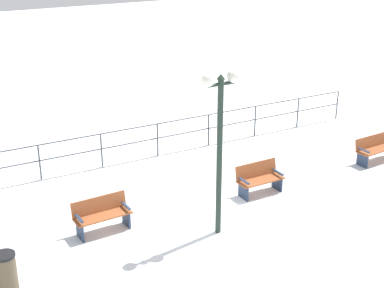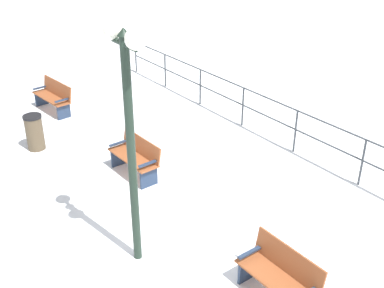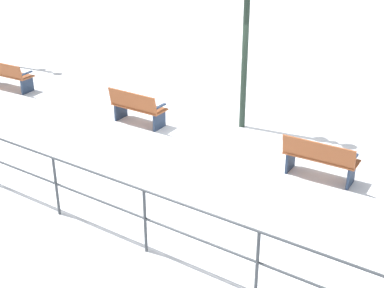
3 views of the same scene
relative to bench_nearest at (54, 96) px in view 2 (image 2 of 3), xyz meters
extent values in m
plane|color=white|center=(0.12, 7.09, -0.48)|extent=(80.00, 80.00, 0.00)
cube|color=brown|center=(0.08, 0.01, -0.03)|extent=(0.62, 1.63, 0.04)
cube|color=brown|center=(-0.15, -0.02, 0.21)|extent=(0.28, 1.60, 0.44)
cube|color=#23334C|center=(0.15, -0.69, -0.25)|extent=(0.41, 0.09, 0.45)
cube|color=#23334C|center=(0.01, 0.70, -0.25)|extent=(0.41, 0.09, 0.45)
cube|color=#23334C|center=(0.17, -0.68, 0.09)|extent=(0.42, 0.11, 0.04)
cube|color=#23334C|center=(0.03, 0.70, 0.09)|extent=(0.42, 0.11, 0.04)
cube|color=brown|center=(-0.01, 4.73, -0.02)|extent=(0.55, 1.48, 0.04)
cube|color=brown|center=(-0.25, 4.72, 0.20)|extent=(0.17, 1.46, 0.41)
cube|color=#23334C|center=(0.02, 4.10, -0.25)|extent=(0.44, 0.07, 0.46)
cube|color=#23334C|center=(-0.04, 5.35, -0.25)|extent=(0.44, 0.07, 0.46)
cube|color=#23334C|center=(0.04, 4.10, 0.10)|extent=(0.44, 0.09, 0.04)
cube|color=#23334C|center=(-0.02, 5.36, 0.10)|extent=(0.44, 0.09, 0.04)
cube|color=brown|center=(0.14, 9.44, -0.04)|extent=(0.52, 1.40, 0.04)
cube|color=brown|center=(-0.12, 9.44, 0.20)|extent=(0.13, 1.39, 0.43)
cube|color=#23334C|center=(0.14, 8.85, -0.26)|extent=(0.46, 0.06, 0.44)
cube|color=#23334C|center=(0.16, 8.85, 0.08)|extent=(0.46, 0.08, 0.04)
cylinder|color=#1E2D23|center=(1.37, 7.27, 1.52)|extent=(0.14, 0.14, 4.00)
cylinder|color=#1E2D23|center=(1.37, 7.27, 3.40)|extent=(0.09, 0.68, 0.09)
sphere|color=white|center=(1.37, 6.93, 3.55)|extent=(0.32, 0.32, 0.32)
sphere|color=white|center=(1.37, 7.61, 3.55)|extent=(0.32, 0.32, 0.32)
cone|color=#1E2D23|center=(1.37, 7.27, 3.58)|extent=(0.20, 0.20, 0.12)
cylinder|color=#383D42|center=(-3.87, -1.78, 0.08)|extent=(0.05, 0.05, 1.13)
cylinder|color=#383D42|center=(-3.87, 0.19, 0.08)|extent=(0.05, 0.05, 1.13)
cylinder|color=#383D42|center=(-3.87, 2.16, 0.08)|extent=(0.05, 0.05, 1.13)
cylinder|color=#383D42|center=(-3.87, 4.13, 0.08)|extent=(0.05, 0.05, 1.13)
cylinder|color=#383D42|center=(-3.87, 6.10, 0.08)|extent=(0.05, 0.05, 1.13)
cylinder|color=#383D42|center=(-3.87, 8.07, 0.08)|extent=(0.05, 0.05, 1.13)
cylinder|color=#383D42|center=(-3.87, 7.09, 0.65)|extent=(0.04, 17.74, 0.04)
cylinder|color=#383D42|center=(-3.87, 7.09, 0.14)|extent=(0.04, 17.74, 0.04)
cylinder|color=brown|center=(1.34, 2.09, -0.04)|extent=(0.44, 0.44, 0.87)
cylinder|color=black|center=(1.34, 2.09, 0.42)|extent=(0.46, 0.46, 0.06)
camera|label=1|loc=(11.80, 0.82, 6.83)|focal=51.89mm
camera|label=2|loc=(4.57, 13.29, 5.24)|focal=44.92mm
camera|label=3|loc=(-9.48, 1.46, 4.88)|focal=51.39mm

